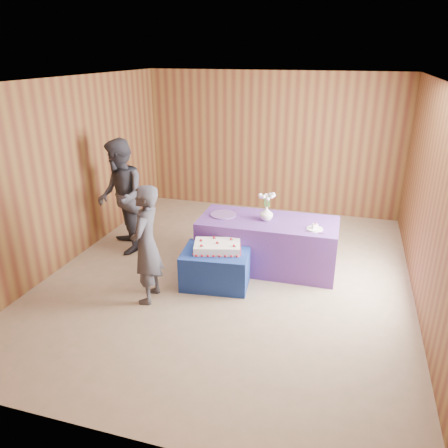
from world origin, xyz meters
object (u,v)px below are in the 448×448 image
at_px(guest_left, 146,245).
at_px(sheet_cake, 217,247).
at_px(vase, 266,213).
at_px(guest_right, 121,197).
at_px(serving_table, 267,244).
at_px(cake_table, 216,267).

bearing_deg(guest_left, sheet_cake, 126.51).
xyz_separation_m(vase, guest_right, (-2.30, -0.06, 0.05)).
height_order(serving_table, vase, vase).
bearing_deg(serving_table, vase, -169.64).
bearing_deg(vase, guest_left, -133.27).
distance_m(cake_table, guest_right, 1.99).
height_order(guest_left, guest_right, guest_right).
bearing_deg(cake_table, guest_left, -144.99).
xyz_separation_m(vase, guest_left, (-1.26, -1.34, -0.08)).
relative_size(vase, guest_left, 0.13).
height_order(vase, guest_right, guest_right).
bearing_deg(vase, sheet_cake, -127.83).
distance_m(vase, guest_left, 1.84).
bearing_deg(guest_left, guest_right, -146.08).
height_order(sheet_cake, guest_right, guest_right).
bearing_deg(guest_left, vase, 131.32).
bearing_deg(guest_right, vase, 54.75).
height_order(sheet_cake, vase, vase).
height_order(vase, guest_left, guest_left).
bearing_deg(cake_table, vase, 45.69).
distance_m(vase, guest_right, 2.31).
bearing_deg(sheet_cake, guest_left, -152.79).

